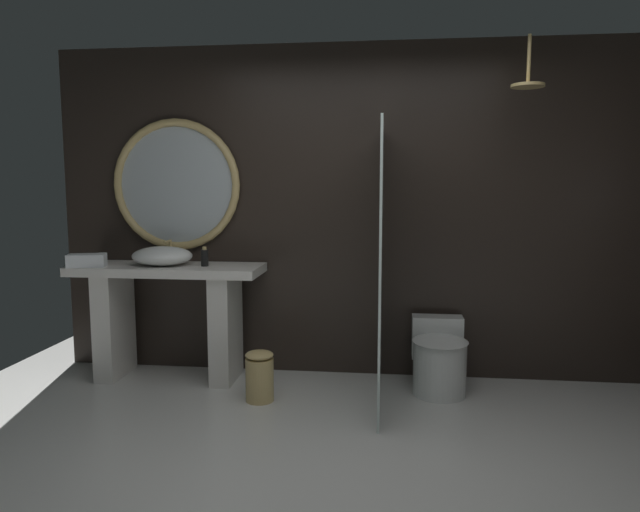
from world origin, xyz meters
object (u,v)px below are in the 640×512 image
(rain_shower_head, at_px, (528,82))
(waste_bin, at_px, (260,376))
(vessel_sink, at_px, (162,256))
(toilet, at_px, (439,359))
(round_wall_mirror, at_px, (176,185))
(tumbler_cup, at_px, (102,258))
(folded_hand_towel, at_px, (87,260))
(soap_dispenser, at_px, (205,257))

(rain_shower_head, bearing_deg, waste_bin, -172.79)
(vessel_sink, xyz_separation_m, toilet, (2.11, -0.05, -0.73))
(rain_shower_head, bearing_deg, toilet, 167.28)
(toilet, distance_m, waste_bin, 1.32)
(vessel_sink, relative_size, round_wall_mirror, 0.44)
(vessel_sink, xyz_separation_m, rain_shower_head, (2.64, -0.17, 1.23))
(round_wall_mirror, distance_m, rain_shower_head, 2.73)
(vessel_sink, distance_m, waste_bin, 1.22)
(tumbler_cup, distance_m, rain_shower_head, 3.40)
(waste_bin, bearing_deg, tumbler_cup, 161.85)
(folded_hand_towel, bearing_deg, round_wall_mirror, 34.71)
(vessel_sink, bearing_deg, soap_dispenser, -0.27)
(round_wall_mirror, distance_m, toilet, 2.46)
(toilet, xyz_separation_m, folded_hand_towel, (-2.65, -0.09, 0.70))
(vessel_sink, height_order, round_wall_mirror, round_wall_mirror)
(waste_bin, height_order, folded_hand_towel, folded_hand_towel)
(vessel_sink, relative_size, soap_dispenser, 3.10)
(tumbler_cup, distance_m, round_wall_mirror, 0.82)
(folded_hand_towel, bearing_deg, soap_dispenser, 9.09)
(tumbler_cup, bearing_deg, round_wall_mirror, 20.24)
(soap_dispenser, bearing_deg, round_wall_mirror, 139.94)
(tumbler_cup, bearing_deg, waste_bin, -18.15)
(rain_shower_head, relative_size, waste_bin, 0.94)
(tumbler_cup, height_order, folded_hand_towel, folded_hand_towel)
(tumbler_cup, relative_size, toilet, 0.15)
(rain_shower_head, bearing_deg, folded_hand_towel, 179.56)
(folded_hand_towel, bearing_deg, tumbler_cup, 82.72)
(vessel_sink, relative_size, tumbler_cup, 5.38)
(tumbler_cup, height_order, round_wall_mirror, round_wall_mirror)
(soap_dispenser, distance_m, toilet, 1.92)
(vessel_sink, height_order, toilet, vessel_sink)
(vessel_sink, distance_m, soap_dispenser, 0.34)
(waste_bin, bearing_deg, toilet, 15.20)
(round_wall_mirror, bearing_deg, waste_bin, -38.59)
(toilet, height_order, folded_hand_towel, folded_hand_towel)
(waste_bin, bearing_deg, round_wall_mirror, 141.41)
(tumbler_cup, relative_size, rain_shower_head, 0.26)
(rain_shower_head, relative_size, folded_hand_towel, 1.25)
(vessel_sink, xyz_separation_m, tumbler_cup, (-0.52, 0.05, -0.03))
(round_wall_mirror, xyz_separation_m, waste_bin, (0.81, -0.65, -1.33))
(tumbler_cup, distance_m, soap_dispenser, 0.85)
(soap_dispenser, relative_size, rain_shower_head, 0.44)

